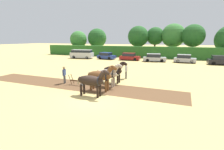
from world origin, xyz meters
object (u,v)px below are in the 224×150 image
at_px(tree_center_left, 138,37).
at_px(tree_center_right, 173,36).
at_px(draft_horse_trail_left, 108,74).
at_px(tree_left, 97,38).
at_px(plow, 78,82).
at_px(parked_car_center_right, 185,59).
at_px(parked_car_left, 106,56).
at_px(parked_van, 82,54).
at_px(parked_car_center, 154,58).
at_px(tree_right, 193,36).
at_px(draft_horse_lead_left, 92,81).
at_px(parked_car_right, 221,60).
at_px(farmer_at_plow, 64,74).
at_px(draft_horse_lead_right, 100,76).
at_px(tree_far_left, 78,39).
at_px(draft_horse_trail_right, 114,71).
at_px(tree_center, 155,36).
at_px(parked_car_center_left, 130,57).
at_px(farmer_beside_team, 126,70).

height_order(tree_center_left, tree_center_right, tree_center_right).
bearing_deg(draft_horse_trail_left, tree_left, 118.73).
xyz_separation_m(tree_left, plow, (14.06, -33.54, -4.29)).
bearing_deg(parked_car_center_right, parked_car_left, -176.04).
distance_m(parked_van, parked_car_center, 16.31).
xyz_separation_m(tree_right, draft_horse_lead_left, (-9.12, -34.36, -3.87)).
bearing_deg(tree_center_right, parked_car_right, -56.25).
bearing_deg(farmer_at_plow, tree_center_right, 59.18).
distance_m(plow, parked_car_center_right, 23.72).
height_order(tree_left, parked_van, tree_left).
relative_size(plow, parked_car_left, 0.41).
relative_size(draft_horse_lead_right, parked_van, 0.55).
relative_size(parked_car_left, parked_car_center_right, 1.07).
height_order(tree_far_left, draft_horse_trail_right, tree_far_left).
bearing_deg(parked_car_center_right, draft_horse_trail_left, -105.36).
height_order(draft_horse_lead_left, plow, draft_horse_lead_left).
relative_size(tree_right, parked_car_right, 1.84).
xyz_separation_m(plow, parked_car_right, (15.92, 20.87, 0.44)).
relative_size(tree_center, draft_horse_lead_left, 2.51).
height_order(draft_horse_trail_right, parked_car_center_left, draft_horse_trail_right).
bearing_deg(tree_right, parked_car_center, -123.85).
relative_size(tree_left, draft_horse_trail_left, 2.60).
bearing_deg(draft_horse_lead_left, draft_horse_trail_right, 90.06).
distance_m(tree_left, draft_horse_trail_left, 37.08).
bearing_deg(draft_horse_trail_left, draft_horse_lead_right, -90.14).
height_order(tree_far_left, parked_car_center_right, tree_far_left).
relative_size(tree_far_left, tree_right, 0.86).
distance_m(tree_left, draft_horse_lead_right, 38.44).
height_order(tree_center, parked_van, tree_center).
bearing_deg(parked_van, parked_car_center_right, -5.49).
bearing_deg(tree_center_right, parked_car_center_right, -77.28).
relative_size(plow, parked_car_center_left, 0.41).
height_order(tree_center_left, tree_center, tree_center_left).
relative_size(tree_center_left, plow, 4.44).
distance_m(farmer_at_plow, parked_car_right, 27.21).
bearing_deg(draft_horse_lead_left, tree_center_right, 84.27).
height_order(draft_horse_lead_left, parked_car_right, draft_horse_lead_left).
distance_m(parked_car_center_left, parked_car_center, 5.21).
bearing_deg(tree_center_left, farmer_beside_team, -79.91).
xyz_separation_m(farmer_at_plow, parked_car_left, (-4.32, 21.28, -0.31)).
xyz_separation_m(tree_far_left, tree_left, (5.35, 1.76, 0.41)).
bearing_deg(tree_center_right, farmer_at_plow, -105.12).
bearing_deg(parked_car_center_right, tree_center_left, 140.46).
bearing_deg(farmer_at_plow, tree_center, 66.69).
height_order(draft_horse_lead_left, parked_car_center, draft_horse_lead_left).
xyz_separation_m(tree_center_left, farmer_beside_team, (4.97, -27.91, -3.94)).
xyz_separation_m(draft_horse_lead_right, plow, (-2.78, 0.85, -1.03)).
xyz_separation_m(draft_horse_lead_left, parked_car_left, (-8.79, 23.86, -0.55)).
bearing_deg(draft_horse_trail_right, tree_center, 91.65).
xyz_separation_m(tree_far_left, tree_center, (22.19, 2.19, 0.91)).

